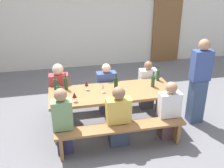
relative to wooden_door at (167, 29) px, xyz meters
The scene contains 22 objects.
ground_plane 4.32m from the wooden_door, 126.22° to the right, with size 24.00×24.00×0.00m, color slate.
back_wall 2.54m from the wooden_door, behind, with size 14.00×0.20×3.20m, color silver.
wooden_door is the anchor object (origin of this frame).
tasting_table 4.21m from the wooden_door, 126.22° to the right, with size 2.32×0.86×0.75m.
bench_near 4.85m from the wooden_door, 121.07° to the right, with size 2.22×0.30×0.45m.
bench_far 3.69m from the wooden_door, 133.03° to the right, with size 2.22×0.30×0.45m.
wine_bottle_0 3.74m from the wooden_door, 116.46° to the right, with size 0.07×0.07×0.30m.
wine_bottle_1 3.41m from the wooden_door, 115.38° to the right, with size 0.07×0.07×0.29m.
wine_bottle_2 4.09m from the wooden_door, 125.73° to the right, with size 0.07×0.07×0.33m.
wine_bottle_3 4.66m from the wooden_door, 138.70° to the right, with size 0.06×0.06×0.31m.
wine_bottle_4 4.54m from the wooden_door, 136.70° to the right, with size 0.07×0.07×0.34m.
wine_bottle_5 4.89m from the wooden_door, 134.84° to the right, with size 0.07×0.07×0.33m.
wine_glass_0 4.35m from the wooden_door, 132.32° to the right, with size 0.07×0.07×0.18m.
wine_glass_1 4.84m from the wooden_door, 131.27° to the right, with size 0.08×0.08×0.18m.
wine_glass_2 4.30m from the wooden_door, 128.11° to the right, with size 0.07×0.07×0.18m.
seated_guest_near_0 5.26m from the wooden_door, 130.85° to the right, with size 0.33×0.24×1.17m.
seated_guest_near_1 4.71m from the wooden_door, 122.17° to the right, with size 0.42×0.24×1.10m.
seated_guest_near_2 4.29m from the wooden_door, 111.65° to the right, with size 0.38×0.24×1.10m.
seated_guest_far_0 4.45m from the wooden_door, 140.73° to the right, with size 0.37×0.24×1.16m.
seated_guest_far_1 3.77m from the wooden_door, 131.39° to the right, with size 0.40×0.24×1.09m.
seated_guest_far_2 3.26m from the wooden_door, 119.32° to the right, with size 0.36×0.24×1.07m.
standing_host 3.65m from the wooden_door, 102.89° to the right, with size 0.36×0.24×1.70m.
Camera 1 is at (-0.96, -4.40, 2.95)m, focal length 43.14 mm.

